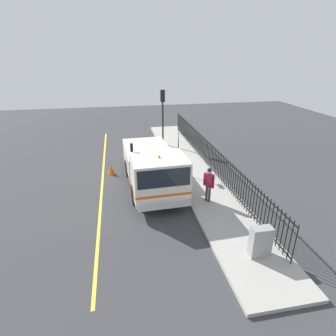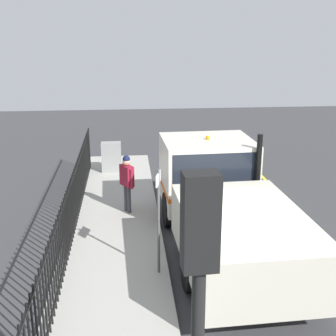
# 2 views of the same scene
# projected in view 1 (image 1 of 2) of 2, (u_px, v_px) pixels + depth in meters

# --- Properties ---
(ground_plane) EXTENTS (44.57, 44.57, 0.00)m
(ground_plane) POSITION_uv_depth(u_px,v_px,m) (147.00, 173.00, 16.28)
(ground_plane) COLOR #38383A
(ground_plane) RESTS_ON ground
(sidewalk_slab) EXTENTS (2.52, 20.26, 0.15)m
(sidewalk_slab) POSITION_uv_depth(u_px,v_px,m) (192.00, 168.00, 16.73)
(sidewalk_slab) COLOR #A3A099
(sidewalk_slab) RESTS_ON ground
(lane_marking) EXTENTS (0.12, 18.23, 0.01)m
(lane_marking) POSITION_uv_depth(u_px,v_px,m) (103.00, 176.00, 15.84)
(lane_marking) COLOR yellow
(lane_marking) RESTS_ON ground
(work_truck) EXTENTS (2.75, 6.86, 2.74)m
(work_truck) POSITION_uv_depth(u_px,v_px,m) (153.00, 167.00, 13.89)
(work_truck) COLOR silver
(work_truck) RESTS_ON ground
(worker_standing) EXTENTS (0.43, 0.56, 1.70)m
(worker_standing) POSITION_uv_depth(u_px,v_px,m) (209.00, 181.00, 12.54)
(worker_standing) COLOR maroon
(worker_standing) RESTS_ON sidewalk_slab
(iron_fence) EXTENTS (0.04, 17.26, 1.55)m
(iron_fence) POSITION_uv_depth(u_px,v_px,m) (209.00, 154.00, 16.57)
(iron_fence) COLOR black
(iron_fence) RESTS_ON sidewalk_slab
(traffic_light_near) EXTENTS (0.31, 0.23, 4.06)m
(traffic_light_near) POSITION_uv_depth(u_px,v_px,m) (163.00, 106.00, 19.80)
(traffic_light_near) COLOR black
(traffic_light_near) RESTS_ON sidewalk_slab
(utility_cabinet) EXTENTS (0.72, 0.37, 1.12)m
(utility_cabinet) POSITION_uv_depth(u_px,v_px,m) (260.00, 242.00, 9.29)
(utility_cabinet) COLOR gray
(utility_cabinet) RESTS_ON sidewalk_slab
(traffic_cone) EXTENTS (0.41, 0.41, 0.59)m
(traffic_cone) POSITION_uv_depth(u_px,v_px,m) (111.00, 170.00, 16.03)
(traffic_cone) COLOR orange
(traffic_cone) RESTS_ON ground
(street_sign) EXTENTS (0.14, 0.49, 2.38)m
(street_sign) POSITION_uv_depth(u_px,v_px,m) (178.00, 149.00, 15.43)
(street_sign) COLOR #4C4C4C
(street_sign) RESTS_ON sidewalk_slab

